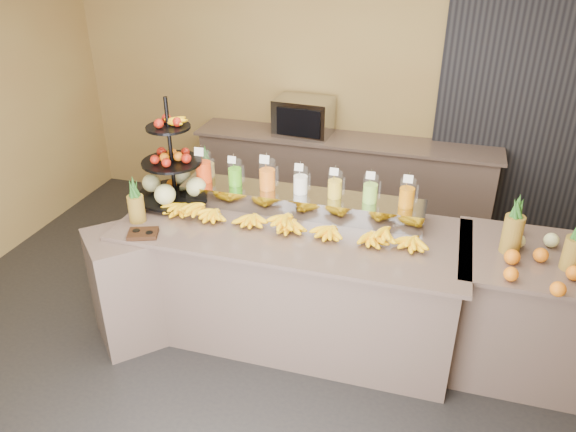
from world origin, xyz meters
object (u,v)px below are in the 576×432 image
at_px(right_fruit_pile, 539,257).
at_px(oven_warmer, 304,117).
at_px(condiment_caddy, 143,234).
at_px(pitcher_tray, 300,202).
at_px(fruit_stand, 178,176).
at_px(banana_heap, 289,221).

bearing_deg(right_fruit_pile, oven_warmer, 135.86).
distance_m(condiment_caddy, oven_warmer, 2.41).
height_order(pitcher_tray, oven_warmer, oven_warmer).
relative_size(pitcher_tray, oven_warmer, 3.29).
height_order(fruit_stand, oven_warmer, fruit_stand).
height_order(banana_heap, right_fruit_pile, right_fruit_pile).
bearing_deg(pitcher_tray, fruit_stand, -174.23).
height_order(fruit_stand, condiment_caddy, fruit_stand).
xyz_separation_m(pitcher_tray, right_fruit_pile, (1.65, -0.34, 0.01)).
bearing_deg(right_fruit_pile, condiment_caddy, -172.68).
xyz_separation_m(banana_heap, condiment_caddy, (-0.96, -0.38, -0.05)).
distance_m(banana_heap, fruit_stand, 0.99).
xyz_separation_m(banana_heap, fruit_stand, (-0.95, 0.20, 0.15)).
distance_m(fruit_stand, condiment_caddy, 0.61).
relative_size(condiment_caddy, right_fruit_pile, 0.41).
height_order(banana_heap, condiment_caddy, banana_heap).
xyz_separation_m(pitcher_tray, fruit_stand, (-0.96, -0.10, 0.14)).
xyz_separation_m(condiment_caddy, right_fruit_pile, (2.61, 0.34, 0.07)).
xyz_separation_m(pitcher_tray, condiment_caddy, (-0.96, -0.68, -0.06)).
distance_m(fruit_stand, oven_warmer, 1.85).
relative_size(banana_heap, condiment_caddy, 9.66).
height_order(pitcher_tray, fruit_stand, fruit_stand).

